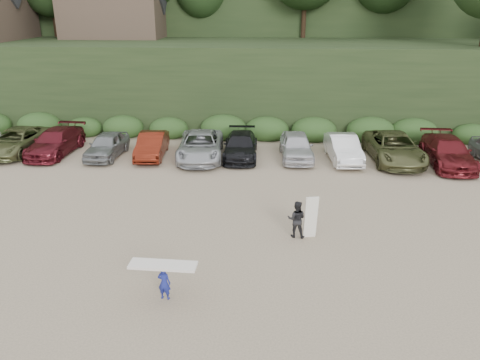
{
  "coord_description": "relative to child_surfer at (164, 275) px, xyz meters",
  "views": [
    {
      "loc": [
        1.29,
        -16.78,
        8.91
      ],
      "look_at": [
        -0.1,
        3.0,
        1.3
      ],
      "focal_mm": 35.0,
      "sensor_mm": 36.0,
      "label": 1
    }
  ],
  "objects": [
    {
      "name": "ground",
      "position": [
        1.98,
        4.36,
        -0.86
      ],
      "size": [
        120.0,
        120.0,
        0.0
      ],
      "primitive_type": "plane",
      "color": "tan",
      "rests_on": "ground"
    },
    {
      "name": "adult_surfer",
      "position": [
        4.4,
        4.54,
        -0.08
      ],
      "size": [
        1.24,
        0.68,
        1.81
      ],
      "color": "black",
      "rests_on": "ground"
    },
    {
      "name": "child_surfer",
      "position": [
        0.0,
        0.0,
        0.0
      ],
      "size": [
        2.14,
        0.67,
        1.27
      ],
      "color": "navy",
      "rests_on": "ground"
    },
    {
      "name": "parked_cars",
      "position": [
        0.5,
        14.43,
        -0.1
      ],
      "size": [
        39.39,
        6.27,
        1.64
      ],
      "color": "silver",
      "rests_on": "ground"
    }
  ]
}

